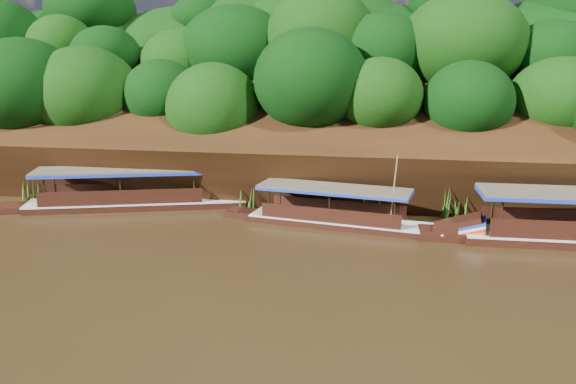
% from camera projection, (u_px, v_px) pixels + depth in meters
% --- Properties ---
extents(ground, '(160.00, 160.00, 0.00)m').
position_uv_depth(ground, '(337.00, 275.00, 24.16)').
color(ground, black).
rests_on(ground, ground).
extents(riverbank, '(120.00, 30.06, 19.40)m').
position_uv_depth(riverbank, '(363.00, 147.00, 45.43)').
color(riverbank, black).
rests_on(riverbank, ground).
extents(boat_1, '(12.77, 3.90, 4.75)m').
position_uv_depth(boat_1, '(357.00, 219.00, 30.58)').
color(boat_1, black).
rests_on(boat_1, ground).
extents(boat_2, '(15.62, 6.54, 6.62)m').
position_uv_depth(boat_2, '(151.00, 198.00, 34.75)').
color(boat_2, black).
rests_on(boat_2, ground).
extents(reeds, '(50.74, 2.24, 2.17)m').
position_uv_depth(reeds, '(305.00, 197.00, 33.69)').
color(reeds, '#35701C').
rests_on(reeds, ground).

